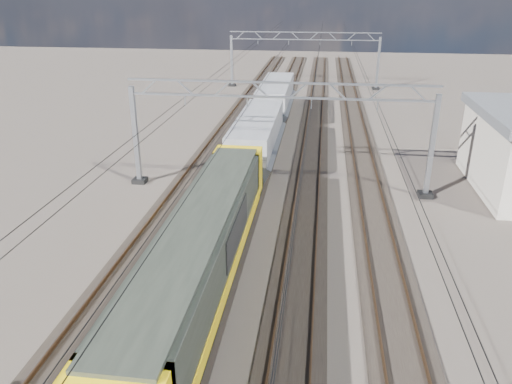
# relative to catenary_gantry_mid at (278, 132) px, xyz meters

# --- Properties ---
(ground) EXTENTS (160.00, 160.00, 0.00)m
(ground) POSITION_rel_catenary_gantry_mid_xyz_m (-0.00, -4.00, -3.91)
(ground) COLOR black
(ground) RESTS_ON ground
(track_outer_west) EXTENTS (2.60, 140.00, 0.30)m
(track_outer_west) POSITION_rel_catenary_gantry_mid_xyz_m (-6.00, -4.00, -3.83)
(track_outer_west) COLOR black
(track_outer_west) RESTS_ON ground
(track_loco) EXTENTS (2.60, 140.00, 0.30)m
(track_loco) POSITION_rel_catenary_gantry_mid_xyz_m (-2.00, -4.00, -3.83)
(track_loco) COLOR black
(track_loco) RESTS_ON ground
(track_inner_east) EXTENTS (2.60, 140.00, 0.30)m
(track_inner_east) POSITION_rel_catenary_gantry_mid_xyz_m (2.00, -4.00, -3.83)
(track_inner_east) COLOR black
(track_inner_east) RESTS_ON ground
(track_outer_east) EXTENTS (2.60, 140.00, 0.30)m
(track_outer_east) POSITION_rel_catenary_gantry_mid_xyz_m (6.00, -4.00, -3.83)
(track_outer_east) COLOR black
(track_outer_east) RESTS_ON ground
(catenary_gantry_mid) EXTENTS (19.90, 0.90, 7.11)m
(catenary_gantry_mid) POSITION_rel_catenary_gantry_mid_xyz_m (0.00, 0.00, 0.00)
(catenary_gantry_mid) COLOR gray
(catenary_gantry_mid) RESTS_ON ground
(catenary_gantry_far) EXTENTS (19.90, 0.90, 7.11)m
(catenary_gantry_far) POSITION_rel_catenary_gantry_mid_xyz_m (0.00, 36.00, 0.00)
(catenary_gantry_far) COLOR gray
(catenary_gantry_far) RESTS_ON ground
(overhead_wires) EXTENTS (12.03, 140.00, 0.53)m
(overhead_wires) POSITION_rel_catenary_gantry_mid_xyz_m (-0.00, 4.00, 1.84)
(overhead_wires) COLOR black
(overhead_wires) RESTS_ON ground
(locomotive) EXTENTS (2.76, 21.10, 3.62)m
(locomotive) POSITION_rel_catenary_gantry_mid_xyz_m (-2.00, -12.91, -1.58)
(locomotive) COLOR black
(locomotive) RESTS_ON ground
(hopper_wagon_lead) EXTENTS (3.38, 13.00, 3.25)m
(hopper_wagon_lead) POSITION_rel_catenary_gantry_mid_xyz_m (-2.00, 4.78, -1.67)
(hopper_wagon_lead) COLOR black
(hopper_wagon_lead) RESTS_ON ground
(hopper_wagon_mid) EXTENTS (3.38, 13.00, 3.25)m
(hopper_wagon_mid) POSITION_rel_catenary_gantry_mid_xyz_m (-2.00, 18.98, -1.67)
(hopper_wagon_mid) COLOR black
(hopper_wagon_mid) RESTS_ON ground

